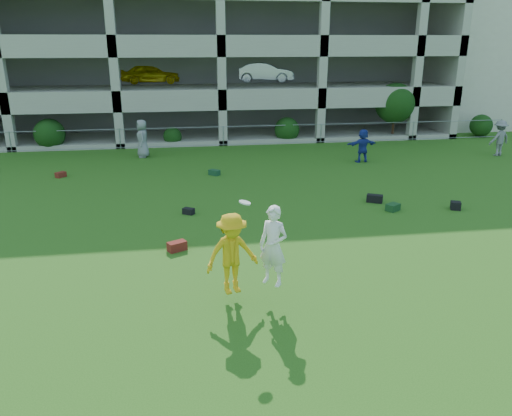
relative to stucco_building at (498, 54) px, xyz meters
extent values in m
plane|color=#235114|center=(-23.00, -28.00, -5.00)|extent=(100.00, 100.00, 0.00)
cube|color=beige|center=(0.00, 0.00, 0.00)|extent=(16.00, 14.00, 10.00)
imported|color=gray|center=(-27.55, -11.37, -3.99)|extent=(0.73, 1.04, 2.01)
imported|color=#213397|center=(-16.26, -14.24, -4.14)|extent=(1.64, 0.69, 1.72)
imported|color=slate|center=(-8.38, -13.90, -4.04)|extent=(1.37, 0.98, 1.92)
cube|color=#510D13|center=(-25.78, -24.49, -4.86)|extent=(0.63, 0.52, 0.28)
cube|color=black|center=(-25.36, -21.19, -4.89)|extent=(0.47, 0.43, 0.22)
cube|color=#12331C|center=(-17.86, -21.93, -4.87)|extent=(0.61, 0.57, 0.26)
cube|color=black|center=(-15.49, -22.16, -4.85)|extent=(0.46, 0.46, 0.30)
cube|color=black|center=(-18.15, -20.86, -4.85)|extent=(0.67, 0.54, 0.30)
cube|color=#530E14|center=(-31.08, -15.09, -4.88)|extent=(0.51, 0.52, 0.24)
cube|color=#153C24|center=(-24.03, -15.77, -4.88)|extent=(0.58, 0.55, 0.25)
imported|color=gold|center=(-24.45, -27.77, -3.77)|extent=(1.44, 1.06, 1.99)
imported|color=white|center=(-23.50, -27.97, -3.54)|extent=(0.84, 0.81, 1.94)
cylinder|color=white|center=(-24.17, -28.04, -2.43)|extent=(0.27, 0.27, 0.10)
cube|color=#9E998C|center=(-23.00, 4.75, 1.00)|extent=(30.00, 0.50, 12.00)
cube|color=#9E998C|center=(-8.25, -2.00, 1.00)|extent=(0.50, 14.00, 12.00)
cube|color=#9E998C|center=(-23.00, -2.00, -4.85)|extent=(30.00, 14.00, 0.30)
cube|color=#9E998C|center=(-23.00, -2.00, -1.85)|extent=(30.00, 14.00, 0.30)
cube|color=#9E998C|center=(-23.00, -2.00, 1.15)|extent=(30.00, 14.00, 0.30)
cube|color=#9E998C|center=(-23.00, -8.85, -2.45)|extent=(30.00, 0.30, 0.90)
cube|color=#9E998C|center=(-23.00, -8.85, 0.55)|extent=(30.00, 0.30, 0.90)
cube|color=#9E998C|center=(-29.00, -8.75, 1.00)|extent=(0.50, 0.50, 12.00)
cube|color=#9E998C|center=(-23.00, -8.75, 1.00)|extent=(0.50, 0.50, 12.00)
cube|color=#9E998C|center=(-17.00, -8.75, 1.00)|extent=(0.50, 0.50, 12.00)
cube|color=#9E998C|center=(-11.00, -8.75, 1.00)|extent=(0.50, 0.50, 12.00)
cube|color=#605E59|center=(-23.00, 0.00, 1.00)|extent=(29.00, 9.00, 11.60)
imported|color=#DDBD0B|center=(-27.26, -4.00, -1.04)|extent=(3.91, 1.64, 1.32)
imported|color=silver|center=(-19.70, -4.00, -1.04)|extent=(4.13, 1.82, 1.32)
cylinder|color=gray|center=(-35.00, -9.00, -4.40)|extent=(0.06, 0.06, 1.20)
cylinder|color=gray|center=(-29.00, -9.00, -4.40)|extent=(0.06, 0.06, 1.20)
cylinder|color=gray|center=(-23.00, -9.00, -4.40)|extent=(0.06, 0.06, 1.20)
cylinder|color=gray|center=(-17.00, -9.00, -4.40)|extent=(0.06, 0.06, 1.20)
cylinder|color=gray|center=(-11.00, -9.00, -4.40)|extent=(0.06, 0.06, 1.20)
cylinder|color=gray|center=(-5.00, -9.00, -4.40)|extent=(0.06, 0.06, 1.20)
cylinder|color=gray|center=(-23.00, -9.00, -3.85)|extent=(36.00, 0.04, 0.04)
cylinder|color=gray|center=(-23.00, -9.00, -4.92)|extent=(36.00, 0.04, 0.04)
sphere|color=#163D11|center=(-33.00, -8.40, -4.12)|extent=(1.76, 1.76, 1.76)
sphere|color=#163D11|center=(-26.00, -8.40, -4.45)|extent=(1.10, 1.10, 1.10)
sphere|color=#163D11|center=(-19.00, -8.40, -4.23)|extent=(1.54, 1.54, 1.54)
cylinder|color=#382314|center=(-12.00, -8.20, -4.02)|extent=(0.16, 0.16, 1.96)
sphere|color=#163D11|center=(-12.00, -8.20, -2.76)|extent=(2.52, 2.52, 2.52)
sphere|color=#163D11|center=(-6.00, -8.40, -4.29)|extent=(1.43, 1.43, 1.43)
camera|label=1|loc=(-25.51, -38.48, 0.98)|focal=35.00mm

